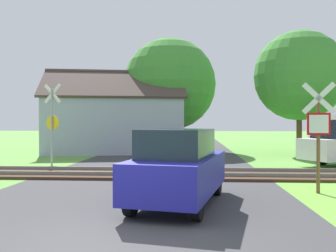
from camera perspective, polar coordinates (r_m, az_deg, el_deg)
name	(u,v)px	position (r m, az deg, el deg)	size (l,w,h in m)	color
road_asphalt	(120,218)	(7.81, -7.27, -13.78)	(8.18, 80.00, 0.01)	#38383A
rail_track	(153,174)	(13.75, -2.37, -7.32)	(60.00, 2.60, 0.22)	#422D1E
stop_sign_near	(318,130)	(10.95, 21.95, -0.53)	(0.87, 0.22, 3.03)	brown
crossing_sign_far	(52,120)	(17.28, -17.25, 0.92)	(0.85, 0.27, 3.66)	#9E9EA5
house	(114,123)	(24.98, -8.20, 0.46)	(9.83, 7.85, 5.41)	#99A3B7
tree_center	(170,84)	(26.26, 0.28, 6.37)	(6.40, 6.40, 7.81)	#513823
tree_right	(299,76)	(24.30, 19.38, 7.24)	(5.47, 5.47, 7.53)	#513823
parked_car	(179,167)	(8.84, 1.68, -6.23)	(2.43, 4.25, 1.78)	navy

